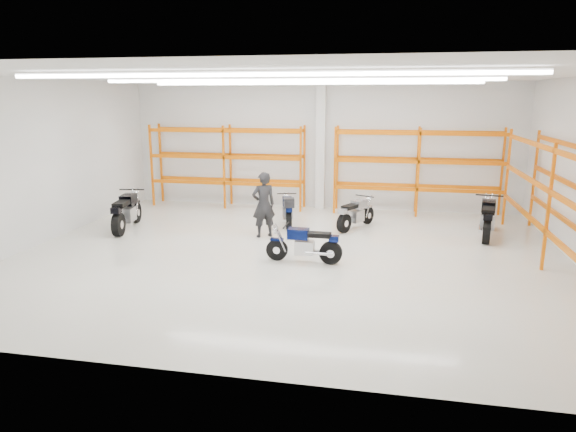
% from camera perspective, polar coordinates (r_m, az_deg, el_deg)
% --- Properties ---
extents(ground, '(14.00, 14.00, 0.00)m').
position_cam_1_polar(ground, '(13.33, 0.16, -4.32)').
color(ground, beige).
rests_on(ground, ground).
extents(room_shell, '(14.02, 12.02, 4.51)m').
position_cam_1_polar(room_shell, '(12.76, 0.20, 9.92)').
color(room_shell, silver).
rests_on(room_shell, ground).
extents(motorcycle_main, '(1.91, 0.63, 0.94)m').
position_cam_1_polar(motorcycle_main, '(12.62, 2.15, -3.27)').
color(motorcycle_main, black).
rests_on(motorcycle_main, ground).
extents(motorcycle_back_a, '(0.79, 2.35, 1.16)m').
position_cam_1_polar(motorcycle_back_a, '(16.41, -17.55, 0.36)').
color(motorcycle_back_a, black).
rests_on(motorcycle_back_a, ground).
extents(motorcycle_back_b, '(0.82, 1.95, 1.01)m').
position_cam_1_polar(motorcycle_back_b, '(16.21, -0.03, 0.62)').
color(motorcycle_back_b, black).
rests_on(motorcycle_back_b, ground).
extents(motorcycle_back_c, '(1.05, 1.80, 0.96)m').
position_cam_1_polar(motorcycle_back_c, '(15.95, 7.43, 0.18)').
color(motorcycle_back_c, black).
rests_on(motorcycle_back_c, ground).
extents(motorcycle_back_d, '(0.86, 2.32, 1.14)m').
position_cam_1_polar(motorcycle_back_d, '(15.90, 21.27, -0.35)').
color(motorcycle_back_d, black).
rests_on(motorcycle_back_d, ground).
extents(standing_man, '(0.83, 0.76, 1.91)m').
position_cam_1_polar(standing_man, '(14.82, -2.73, 1.27)').
color(standing_man, black).
rests_on(standing_man, ground).
extents(structural_column, '(0.32, 0.32, 4.50)m').
position_cam_1_polar(structural_column, '(18.54, 3.66, 7.70)').
color(structural_column, white).
rests_on(structural_column, ground).
extents(pallet_racking_back_left, '(5.67, 0.87, 3.00)m').
position_cam_1_polar(pallet_racking_back_left, '(19.01, -6.78, 6.37)').
color(pallet_racking_back_left, '#DF6102').
rests_on(pallet_racking_back_left, ground).
extents(pallet_racking_back_right, '(5.67, 0.87, 3.00)m').
position_cam_1_polar(pallet_racking_back_right, '(18.12, 14.26, 5.72)').
color(pallet_racking_back_right, '#DF6102').
rests_on(pallet_racking_back_right, ground).
extents(pallet_racking_side, '(0.87, 9.07, 3.00)m').
position_cam_1_polar(pallet_racking_side, '(13.30, 28.76, 2.05)').
color(pallet_racking_side, '#DF6102').
rests_on(pallet_racking_side, ground).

